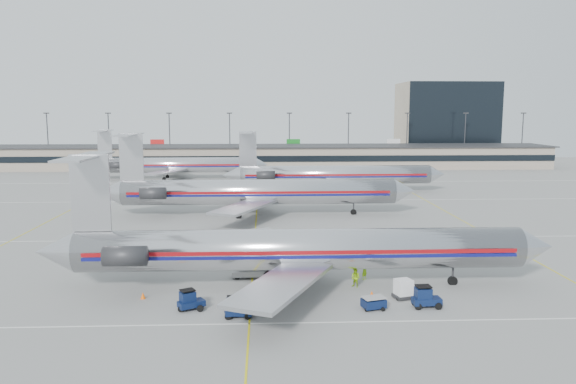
{
  "coord_description": "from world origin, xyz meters",
  "views": [
    {
      "loc": [
        1.15,
        -58.31,
        15.84
      ],
      "look_at": [
        4.56,
        19.69,
        4.5
      ],
      "focal_mm": 35.0,
      "sensor_mm": 36.0,
      "label": 1
    }
  ],
  "objects": [
    {
      "name": "cart_outer",
      "position": [
        9.92,
        -15.33,
        0.54
      ],
      "size": [
        2.06,
        1.67,
        1.02
      ],
      "rotation": [
        0.0,
        0.0,
        0.28
      ],
      "color": "#0B183C",
      "rests_on": "ground"
    },
    {
      "name": "tug_center",
      "position": [
        -1.01,
        -16.66,
        0.77
      ],
      "size": [
        2.21,
        1.35,
        1.69
      ],
      "rotation": [
        0.0,
        0.0,
        0.16
      ],
      "color": "#0B183C",
      "rests_on": "ground"
    },
    {
      "name": "jet_foreground",
      "position": [
        3.48,
        -9.26,
        3.54
      ],
      "size": [
        46.66,
        27.47,
        12.21
      ],
      "color": "silver",
      "rests_on": "ground"
    },
    {
      "name": "tug_left",
      "position": [
        -4.84,
        -14.84,
        0.77
      ],
      "size": [
        2.32,
        1.93,
        1.69
      ],
      "rotation": [
        0.0,
        0.0,
        0.52
      ],
      "color": "#0B183C",
      "rests_on": "ground"
    },
    {
      "name": "jet_back_row",
      "position": [
        -19.8,
        72.77,
        3.36
      ],
      "size": [
        42.35,
        26.05,
        11.58
      ],
      "color": "silver",
      "rests_on": "ground"
    },
    {
      "name": "ramp_worker_near",
      "position": [
        10.64,
        -7.3,
        0.87
      ],
      "size": [
        0.75,
        0.73,
        1.74
      ],
      "primitive_type": "imported",
      "rotation": [
        0.0,
        0.0,
        0.71
      ],
      "color": "#85CA13",
      "rests_on": "ground"
    },
    {
      "name": "cone_left",
      "position": [
        -9.18,
        -11.95,
        0.29
      ],
      "size": [
        0.44,
        0.44,
        0.58
      ],
      "primitive_type": "cone",
      "rotation": [
        0.0,
        0.0,
        -0.05
      ],
      "color": "#FC5C08",
      "rests_on": "ground"
    },
    {
      "name": "distant_building",
      "position": [
        62.0,
        128.0,
        12.5
      ],
      "size": [
        30.0,
        20.0,
        25.0
      ],
      "primitive_type": "cube",
      "color": "tan",
      "rests_on": "ground"
    },
    {
      "name": "uld_container",
      "position": [
        12.96,
        -12.83,
        0.84
      ],
      "size": [
        1.88,
        1.71,
        1.66
      ],
      "rotation": [
        0.0,
        0.0,
        0.29
      ],
      "color": "#2D2D30",
      "rests_on": "ground"
    },
    {
      "name": "cone_right",
      "position": [
        10.34,
        -12.41,
        0.29
      ],
      "size": [
        0.45,
        0.45,
        0.59
      ],
      "primitive_type": "cone",
      "rotation": [
        0.0,
        0.0,
        0.04
      ],
      "color": "#FC5C08",
      "rests_on": "ground"
    },
    {
      "name": "cart_inner",
      "position": [
        -0.78,
        -16.43,
        0.61
      ],
      "size": [
        2.19,
        1.64,
        1.15
      ],
      "rotation": [
        0.0,
        0.0,
        -0.13
      ],
      "color": "#0B183C",
      "rests_on": "ground"
    },
    {
      "name": "tug_right",
      "position": [
        14.15,
        -15.14,
        0.84
      ],
      "size": [
        2.33,
        1.26,
        1.85
      ],
      "rotation": [
        0.0,
        0.0,
        0.05
      ],
      "color": "#0B183C",
      "rests_on": "ground"
    },
    {
      "name": "terminal",
      "position": [
        0.0,
        97.97,
        3.16
      ],
      "size": [
        162.0,
        17.0,
        6.25
      ],
      "color": "gray",
      "rests_on": "ground"
    },
    {
      "name": "ground",
      "position": [
        0.0,
        0.0,
        0.0
      ],
      "size": [
        260.0,
        260.0,
        0.0
      ],
      "primitive_type": "plane",
      "color": "gray",
      "rests_on": "ground"
    },
    {
      "name": "apron_markings",
      "position": [
        0.0,
        10.0,
        0.01
      ],
      "size": [
        160.0,
        0.15,
        0.02
      ],
      "primitive_type": "cube",
      "color": "silver",
      "rests_on": "ground"
    },
    {
      "name": "belt_loader",
      "position": [
        0.05,
        -6.25,
        0.63
      ],
      "size": [
        4.46,
        1.42,
        2.36
      ],
      "rotation": [
        0.0,
        0.0,
        0.01
      ],
      "color": "#969696",
      "rests_on": "ground"
    },
    {
      "name": "jet_third_row",
      "position": [
        14.26,
        50.29,
        3.47
      ],
      "size": [
        43.72,
        26.89,
        11.95
      ],
      "color": "silver",
      "rests_on": "ground"
    },
    {
      "name": "ramp_worker_far",
      "position": [
        9.38,
        -9.63,
        0.88
      ],
      "size": [
        1.08,
        1.07,
        1.76
      ],
      "primitive_type": "imported",
      "rotation": [
        0.0,
        0.0,
        -0.74
      ],
      "color": "#8AC012",
      "rests_on": "ground"
    },
    {
      "name": "light_mast_row",
      "position": [
        0.0,
        112.0,
        8.58
      ],
      "size": [
        163.6,
        0.4,
        15.28
      ],
      "color": "#38383D",
      "rests_on": "ground"
    },
    {
      "name": "jet_second_row",
      "position": [
        -0.52,
        26.11,
        3.67
      ],
      "size": [
        48.26,
        28.42,
        12.63
      ],
      "color": "silver",
      "rests_on": "ground"
    }
  ]
}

